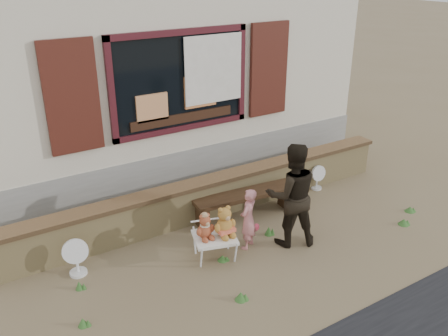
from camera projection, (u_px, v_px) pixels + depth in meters
ground at (245, 242)px, 7.15m from camera, size 80.00×80.00×0.00m
shopfront at (125, 59)px, 9.82m from camera, size 8.04×5.13×4.00m
brick_wall at (211, 196)px, 7.79m from camera, size 7.10×0.36×0.67m
bench at (246, 199)px, 7.70m from camera, size 1.81×0.55×0.46m
folding_chair at (215, 238)px, 6.66m from camera, size 0.70×0.66×0.36m
teddy_bear_left at (205, 226)px, 6.54m from camera, size 0.34×0.31×0.38m
teddy_bear_right at (224, 221)px, 6.59m from camera, size 0.40×0.37×0.46m
child at (248, 219)px, 6.85m from camera, size 0.41×0.37×0.94m
adult at (292, 195)px, 6.84m from camera, size 0.95×0.86×1.59m
fan_left at (76, 257)px, 6.32m from camera, size 0.36×0.23×0.56m
fan_right at (317, 177)px, 8.71m from camera, size 0.30×0.20×0.47m
grass_tufts at (287, 249)px, 6.88m from camera, size 5.65×1.41×0.15m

